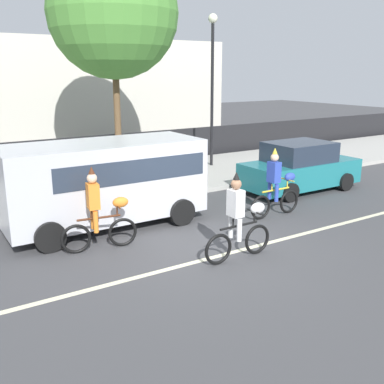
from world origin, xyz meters
TOP-DOWN VIEW (x-y plane):
  - ground_plane at (0.00, 0.00)m, footprint 80.00×80.00m
  - road_centre_line at (0.00, -0.50)m, footprint 36.00×0.14m
  - sidewalk_curb at (0.00, 6.50)m, footprint 60.00×5.00m
  - fence_line at (0.00, 9.40)m, footprint 40.00×0.08m
  - parade_cyclist_orange at (-2.13, 1.23)m, footprint 1.71×0.52m
  - parade_cyclist_zebra at (0.17, -0.84)m, footprint 1.72×0.50m
  - parade_cyclist_cobalt at (2.85, 0.95)m, footprint 1.72×0.50m
  - parked_van_silver at (-1.35, 2.70)m, footprint 5.00×2.22m
  - parked_car_teal at (5.44, 2.61)m, footprint 4.10×1.92m
  - street_lamp_post at (4.94, 7.07)m, footprint 0.36×0.36m
  - street_tree_near_lamp at (1.10, 7.58)m, footprint 4.53×4.53m

SIDE VIEW (x-z plane):
  - ground_plane at x=0.00m, z-range 0.00..0.00m
  - road_centre_line at x=0.00m, z-range 0.00..0.01m
  - sidewalk_curb at x=0.00m, z-range 0.00..0.15m
  - fence_line at x=0.00m, z-range 0.00..1.40m
  - parked_car_teal at x=5.44m, z-range -0.04..1.60m
  - parade_cyclist_orange at x=-2.13m, z-range -0.12..1.80m
  - parade_cyclist_zebra at x=0.17m, z-range -0.12..1.80m
  - parade_cyclist_cobalt at x=2.85m, z-range -0.12..1.80m
  - parked_van_silver at x=-1.35m, z-range 0.19..2.37m
  - street_lamp_post at x=4.94m, z-range 1.06..6.92m
  - street_tree_near_lamp at x=1.10m, z-range 1.86..9.82m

